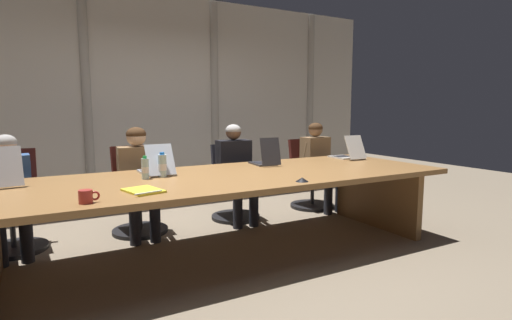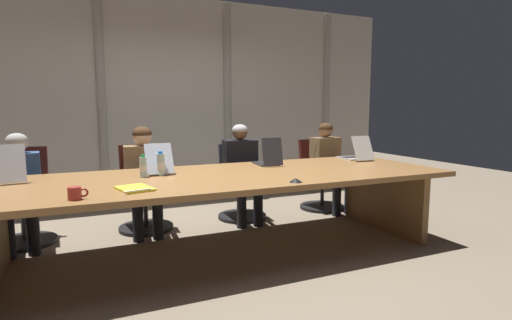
{
  "view_description": "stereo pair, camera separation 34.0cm",
  "coord_description": "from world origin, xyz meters",
  "views": [
    {
      "loc": [
        -1.54,
        -3.31,
        1.37
      ],
      "look_at": [
        0.38,
        0.14,
        0.85
      ],
      "focal_mm": 28.17,
      "sensor_mm": 36.0,
      "label": 1
    },
    {
      "loc": [
        -1.23,
        -3.46,
        1.37
      ],
      "look_at": [
        0.38,
        0.14,
        0.85
      ],
      "focal_mm": 28.17,
      "sensor_mm": 36.0,
      "label": 2
    }
  ],
  "objects": [
    {
      "name": "person_left_mid",
      "position": [
        -0.59,
        0.97,
        0.67
      ],
      "size": [
        0.44,
        0.57,
        1.17
      ],
      "rotation": [
        0.0,
        0.0,
        -1.64
      ],
      "color": "olive",
      "rests_on": "ground_plane"
    },
    {
      "name": "coffee_mug_far",
      "position": [
        -1.27,
        -0.55,
        0.8
      ],
      "size": [
        0.13,
        0.09,
        0.09
      ],
      "color": "#B2332D",
      "rests_on": "conference_table"
    },
    {
      "name": "person_left_end",
      "position": [
        -1.77,
        0.97,
        0.63
      ],
      "size": [
        0.4,
        0.56,
        1.12
      ],
      "rotation": [
        0.0,
        0.0,
        -1.51
      ],
      "color": "#335184",
      "rests_on": "ground_plane"
    },
    {
      "name": "laptop_center",
      "position": [
        0.63,
        0.4,
        0.81
      ],
      "size": [
        0.25,
        0.39,
        0.3
      ],
      "rotation": [
        0.0,
        0.0,
        1.49
      ],
      "color": "#2D2D33",
      "rests_on": "conference_table"
    },
    {
      "name": "person_center",
      "position": [
        0.56,
        0.97,
        0.66
      ],
      "size": [
        0.44,
        0.57,
        1.17
      ],
      "rotation": [
        0.0,
        0.0,
        -1.65
      ],
      "color": "black",
      "rests_on": "ground_plane"
    },
    {
      "name": "laptop_right_mid",
      "position": [
        1.78,
        0.39,
        0.81
      ],
      "size": [
        0.26,
        0.45,
        0.29
      ],
      "rotation": [
        0.0,
        0.0,
        1.53
      ],
      "color": "beige",
      "rests_on": "conference_table"
    },
    {
      "name": "laptop_left_mid",
      "position": [
        -0.56,
        0.4,
        0.81
      ],
      "size": [
        0.25,
        0.48,
        0.29
      ],
      "rotation": [
        0.0,
        0.0,
        1.58
      ],
      "color": "#A8ADB7",
      "rests_on": "conference_table"
    },
    {
      "name": "water_bottle_primary",
      "position": [
        -0.71,
        0.16,
        0.84
      ],
      "size": [
        0.06,
        0.06,
        0.2
      ],
      "color": "silver",
      "rests_on": "conference_table"
    },
    {
      "name": "person_right_mid",
      "position": [
        1.81,
        0.97,
        0.66
      ],
      "size": [
        0.41,
        0.56,
        1.17
      ],
      "rotation": [
        0.0,
        0.0,
        -1.5
      ],
      "color": "olive",
      "rests_on": "ground_plane"
    },
    {
      "name": "water_bottle_secondary",
      "position": [
        -0.55,
        0.2,
        0.85
      ],
      "size": [
        0.08,
        0.08,
        0.22
      ],
      "color": "silver",
      "rests_on": "conference_table"
    },
    {
      "name": "office_chair_left_end",
      "position": [
        -1.77,
        1.13,
        0.35
      ],
      "size": [
        0.6,
        0.6,
        0.97
      ],
      "rotation": [
        0.0,
        0.0,
        -1.66
      ],
      "color": "#511E19",
      "rests_on": "ground_plane"
    },
    {
      "name": "laptop_left_end",
      "position": [
        -1.76,
        0.43,
        0.81
      ],
      "size": [
        0.27,
        0.47,
        0.32
      ],
      "rotation": [
        0.0,
        0.0,
        1.69
      ],
      "color": "#BCBCC1",
      "rests_on": "conference_table"
    },
    {
      "name": "office_chair_right_mid",
      "position": [
        1.78,
        1.13,
        0.35
      ],
      "size": [
        0.6,
        0.6,
        0.94
      ],
      "rotation": [
        0.0,
        0.0,
        -1.46
      ],
      "color": "#511E19",
      "rests_on": "ground_plane"
    },
    {
      "name": "curtain_backdrop",
      "position": [
        -0.0,
        2.41,
        1.47
      ],
      "size": [
        7.22,
        0.17,
        2.93
      ],
      "color": "beige",
      "rests_on": "ground_plane"
    },
    {
      "name": "office_chair_left_mid",
      "position": [
        -0.58,
        1.13,
        0.35
      ],
      "size": [
        0.6,
        0.6,
        0.95
      ],
      "rotation": [
        0.0,
        0.0,
        -1.46
      ],
      "color": "#511E19",
      "rests_on": "ground_plane"
    },
    {
      "name": "office_chair_center",
      "position": [
        0.6,
        1.12,
        0.34
      ],
      "size": [
        0.6,
        0.6,
        0.91
      ],
      "rotation": [
        0.0,
        0.0,
        -1.59
      ],
      "color": "#2D2D38",
      "rests_on": "ground_plane"
    },
    {
      "name": "conference_mic_middle",
      "position": [
        0.41,
        -0.6,
        0.77
      ],
      "size": [
        0.11,
        0.11,
        0.03
      ],
      "primitive_type": "cone",
      "color": "black",
      "rests_on": "conference_table"
    },
    {
      "name": "conference_table",
      "position": [
        0.0,
        0.0,
        0.61
      ],
      "size": [
        4.26,
        1.45,
        0.75
      ],
      "color": "olive",
      "rests_on": "ground_plane"
    },
    {
      "name": "spiral_notepad",
      "position": [
        -0.86,
        -0.37,
        0.76
      ],
      "size": [
        0.29,
        0.35,
        0.03
      ],
      "rotation": [
        0.0,
        0.0,
        0.24
      ],
      "color": "yellow",
      "rests_on": "conference_table"
    },
    {
      "name": "ground_plane",
      "position": [
        0.0,
        0.0,
        0.0
      ],
      "size": [
        14.44,
        14.44,
        0.0
      ],
      "primitive_type": "plane",
      "color": "#7F705B"
    }
  ]
}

